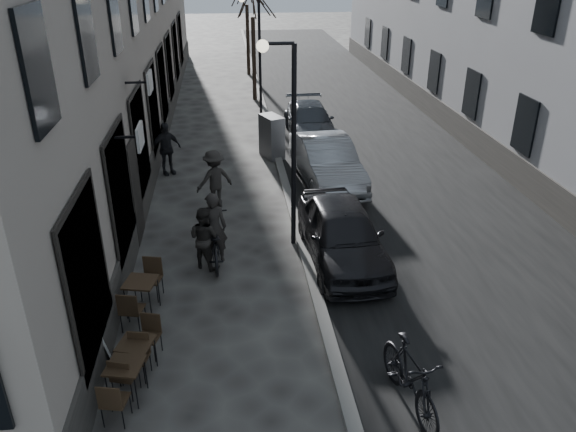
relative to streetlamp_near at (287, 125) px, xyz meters
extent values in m
plane|color=#322F2E|center=(0.17, -6.00, -3.16)|extent=(120.00, 120.00, 0.00)
cube|color=black|center=(4.02, 10.00, -3.16)|extent=(7.30, 60.00, 0.00)
cube|color=slate|center=(0.37, 10.00, -3.10)|extent=(0.25, 60.00, 0.12)
cylinder|color=black|center=(0.17, 0.00, -0.66)|extent=(0.12, 0.12, 5.00)
cylinder|color=black|center=(-0.18, 0.00, 1.84)|extent=(0.70, 0.08, 0.08)
sphere|color=#FFF2CC|center=(-0.53, 0.00, 1.79)|extent=(0.28, 0.28, 0.28)
cylinder|color=black|center=(0.17, 12.00, -0.66)|extent=(0.12, 0.12, 5.00)
cylinder|color=black|center=(0.07, 15.00, -1.21)|extent=(0.20, 0.20, 3.90)
cylinder|color=black|center=(0.07, 21.00, -1.21)|extent=(0.20, 0.20, 3.90)
cube|color=#2E2014|center=(-3.27, -5.15, -2.47)|extent=(0.69, 0.69, 0.04)
cylinder|color=black|center=(-3.56, -5.33, -2.82)|extent=(0.02, 0.02, 0.67)
cylinder|color=black|center=(-3.09, -5.43, -2.82)|extent=(0.02, 0.02, 0.67)
cylinder|color=black|center=(-3.46, -4.86, -2.82)|extent=(0.02, 0.02, 0.67)
cylinder|color=black|center=(-2.98, -4.96, -2.82)|extent=(0.02, 0.02, 0.67)
cube|color=#2E2014|center=(-3.17, -4.57, -2.48)|extent=(0.71, 0.71, 0.04)
cylinder|color=black|center=(-3.46, -4.73, -2.83)|extent=(0.02, 0.02, 0.66)
cylinder|color=black|center=(-3.01, -4.86, -2.83)|extent=(0.02, 0.02, 0.66)
cylinder|color=black|center=(-3.33, -4.27, -2.83)|extent=(0.02, 0.02, 0.66)
cylinder|color=black|center=(-2.87, -4.41, -2.83)|extent=(0.02, 0.02, 0.66)
cube|color=#2E2014|center=(-3.31, -2.66, -2.42)|extent=(0.75, 0.75, 0.04)
cylinder|color=black|center=(-3.62, -2.86, -2.80)|extent=(0.02, 0.02, 0.72)
cylinder|color=black|center=(-3.11, -2.98, -2.80)|extent=(0.02, 0.02, 0.72)
cylinder|color=black|center=(-3.50, -2.35, -2.80)|extent=(0.02, 0.02, 0.72)
cylinder|color=black|center=(-3.00, -2.47, -2.80)|extent=(0.02, 0.02, 0.72)
cube|color=black|center=(-3.78, -4.13, -3.14)|extent=(0.51, 0.66, 0.04)
cube|color=white|center=(-3.86, -4.13, -2.63)|extent=(0.47, 0.65, 1.00)
cube|color=#5C5D5F|center=(0.19, 6.59, -2.40)|extent=(0.90, 1.15, 1.52)
imported|color=black|center=(-1.83, -0.67, -2.61)|extent=(0.83, 2.11, 1.09)
imported|color=#282422|center=(-1.83, -0.67, -2.27)|extent=(0.67, 0.46, 1.79)
imported|color=black|center=(-2.06, -0.93, -2.39)|extent=(0.95, 0.90, 1.54)
imported|color=#2B2825|center=(-1.82, 2.50, -2.30)|extent=(1.28, 1.07, 1.72)
imported|color=black|center=(-3.43, 5.29, -2.28)|extent=(1.12, 0.88, 1.77)
imported|color=black|center=(1.23, -0.99, -2.43)|extent=(1.87, 4.32, 1.45)
imported|color=gray|center=(1.71, 3.89, -2.42)|extent=(1.95, 4.60, 1.48)
imported|color=#393D43|center=(1.90, 8.81, -2.53)|extent=(1.83, 4.39, 1.27)
imported|color=black|center=(1.37, -5.87, -2.55)|extent=(0.87, 2.08, 1.21)
camera|label=1|loc=(-1.40, -12.66, 3.80)|focal=35.00mm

